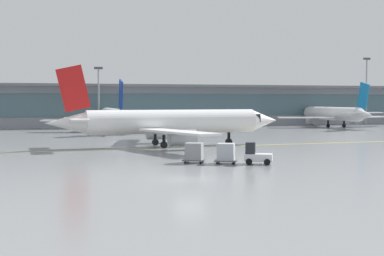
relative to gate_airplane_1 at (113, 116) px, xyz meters
The scene contains 11 objects.
ground_plane 65.36m from the gate_airplane_1, 92.52° to the right, with size 400.00×400.00×0.00m, color gray.
taxiway_centreline_stripe 38.45m from the gate_airplane_1, 85.50° to the right, with size 110.00×0.36×0.01m, color yellow.
terminal_concourse 19.42m from the gate_airplane_1, 98.55° to the left, with size 199.51×11.00×9.60m.
gate_airplane_1 is the anchor object (origin of this frame).
gate_airplane_2 49.89m from the gate_airplane_1, ahead, with size 27.53×29.49×9.80m.
taxiing_regional_jet 36.34m from the gate_airplane_1, 85.89° to the right, with size 31.62×29.39×10.48m.
baggage_tug 57.99m from the gate_airplane_1, 84.27° to the right, with size 2.95×2.48×2.10m.
cargo_dolly_lead 56.49m from the gate_airplane_1, 86.74° to the right, with size 2.59×2.37×1.94m.
cargo_dolly_trailing 55.01m from the gate_airplane_1, 89.55° to the right, with size 2.59×2.37×1.94m.
apron_light_mast_1 11.65m from the gate_airplane_1, 98.28° to the left, with size 1.80×0.36×13.09m.
apron_light_mast_2 63.77m from the gate_airplane_1, ahead, with size 1.80×0.36×16.31m.
Camera 1 is at (-11.28, -39.76, 6.11)m, focal length 50.49 mm.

